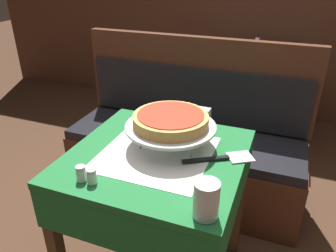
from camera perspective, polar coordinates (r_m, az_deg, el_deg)
The scene contains 11 objects.
dining_table_front at distance 1.43m, azimuth -1.93°, elevation -8.92°, with size 0.71×0.71×0.75m.
dining_table_rear at distance 2.99m, azimuth 15.55°, elevation 9.96°, with size 0.77×0.77×0.75m.
booth_bench at distance 2.21m, azimuth 3.04°, elevation -4.55°, with size 1.52×0.51×1.04m.
pizza_pan_stand at distance 1.37m, azimuth 0.45°, elevation -0.21°, with size 0.38×0.38×0.10m.
deep_dish_pizza at distance 1.35m, azimuth 0.46°, elevation 1.12°, with size 0.31×0.31×0.05m.
pizza_server at distance 1.34m, azimuth 9.09°, elevation -5.61°, with size 0.27×0.20×0.01m.
water_glass_near at distance 1.03m, azimuth 6.67°, elevation -12.61°, with size 0.08×0.08×0.12m.
salt_shaker at distance 1.23m, azimuth -14.89°, elevation -7.99°, with size 0.04×0.04×0.06m.
pepper_shaker at distance 1.21m, azimuth -13.12°, elevation -8.55°, with size 0.04×0.04×0.06m.
napkin_holder at distance 1.58m, azimuth 5.51°, elevation 1.60°, with size 0.10×0.05×0.09m.
condiment_caddy at distance 3.02m, azimuth 15.22°, elevation 13.06°, with size 0.13×0.13×0.16m.
Camera 1 is at (0.46, -1.07, 1.46)m, focal length 35.00 mm.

